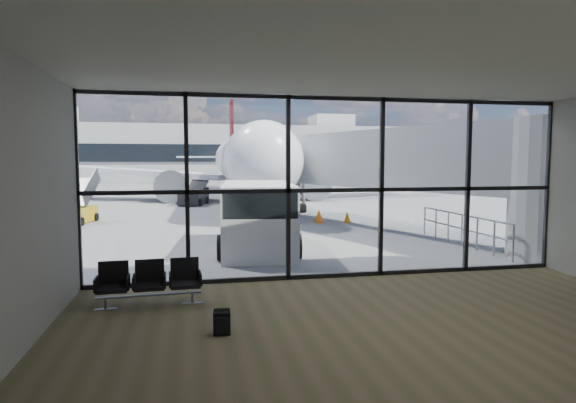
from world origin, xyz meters
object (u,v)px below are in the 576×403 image
object	(u,v)px
seating_row	(150,280)
service_van	(258,216)
backpack	(222,323)
mobile_stairs	(74,213)
airliner	(241,161)
belt_loader	(194,196)

from	to	relation	value
seating_row	service_van	xyz separation A→B (m)	(2.95, 5.52, 0.62)
backpack	service_van	distance (m)	7.74
seating_row	backpack	distance (m)	2.41
service_van	mobile_stairs	distance (m)	11.44
airliner	mobile_stairs	xyz separation A→B (m)	(-9.29, -13.97, -2.40)
seating_row	mobile_stairs	size ratio (longest dim) A/B	0.66
mobile_stairs	service_van	bearing A→B (deg)	-38.65
seating_row	backpack	xyz separation A→B (m)	(1.33, -1.99, -0.30)
airliner	service_van	distance (m)	22.67
service_van	belt_loader	world-z (taller)	service_van
airliner	service_van	xyz separation A→B (m)	(-1.73, -22.53, -1.77)
backpack	airliner	xyz separation A→B (m)	(3.35, 30.05, 2.69)
seating_row	belt_loader	distance (m)	22.71
backpack	mobile_stairs	world-z (taller)	mobile_stairs
backpack	airliner	world-z (taller)	airliner
belt_loader	mobile_stairs	distance (m)	10.25
seating_row	service_van	distance (m)	6.29
backpack	service_van	size ratio (longest dim) A/B	0.08
backpack	airliner	distance (m)	30.35
airliner	service_van	size ratio (longest dim) A/B	7.03
seating_row	airliner	world-z (taller)	airliner
belt_loader	airliner	bearing A→B (deg)	70.23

